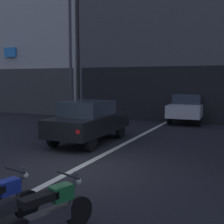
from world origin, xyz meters
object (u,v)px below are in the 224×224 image
at_px(car_white_down_street, 188,107).
at_px(street_lamp, 70,38).
at_px(motorcycle_green_row_right_mid, 52,211).
at_px(car_black_crossing_near, 89,120).

bearing_deg(car_white_down_street, street_lamp, -131.74).
relative_size(car_white_down_street, motorcycle_green_row_right_mid, 2.60).
distance_m(car_black_crossing_near, motorcycle_green_row_right_mid, 7.23).
relative_size(car_black_crossing_near, motorcycle_green_row_right_mid, 2.57).
bearing_deg(motorcycle_green_row_right_mid, car_black_crossing_near, 114.18).
relative_size(car_black_crossing_near, street_lamp, 0.56).
relative_size(street_lamp, motorcycle_green_row_right_mid, 4.56).
bearing_deg(motorcycle_green_row_right_mid, street_lamp, 120.29).
bearing_deg(car_white_down_street, motorcycle_green_row_right_mid, -88.02).
xyz_separation_m(car_black_crossing_near, car_white_down_street, (2.48, 7.32, 0.00)).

